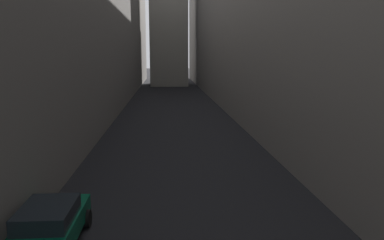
# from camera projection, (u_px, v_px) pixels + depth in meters

# --- Properties ---
(ground_plane) EXTENTS (264.00, 264.00, 0.00)m
(ground_plane) POSITION_uv_depth(u_px,v_px,m) (173.00, 109.00, 42.09)
(ground_plane) COLOR black
(building_block_left) EXTENTS (12.68, 108.00, 19.54)m
(building_block_left) POSITION_uv_depth(u_px,v_px,m) (64.00, 20.00, 41.56)
(building_block_left) COLOR slate
(building_block_left) RESTS_ON ground
(building_block_right) EXTENTS (14.73, 108.00, 23.48)m
(building_block_right) POSITION_uv_depth(u_px,v_px,m) (284.00, 3.00, 42.97)
(building_block_right) COLOR slate
(building_block_right) RESTS_ON ground
(parked_car_left_third) EXTENTS (1.88, 4.50, 1.44)m
(parked_car_left_third) POSITION_uv_depth(u_px,v_px,m) (48.00, 227.00, 11.40)
(parked_car_left_third) COLOR #05472D
(parked_car_left_third) RESTS_ON ground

